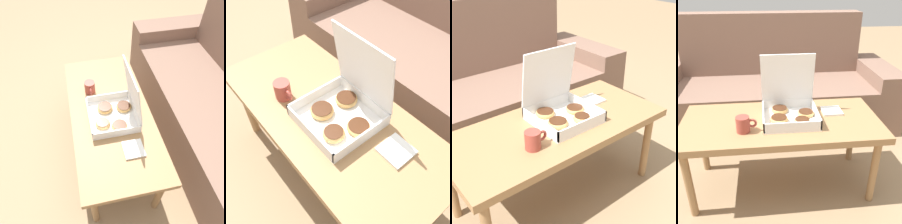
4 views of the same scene
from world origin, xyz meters
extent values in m
plane|color=#937756|center=(0.00, 0.00, 0.00)|extent=(12.00, 12.00, 0.00)
cube|color=#7A5B4C|center=(0.00, 0.65, 0.20)|extent=(1.65, 0.59, 0.41)
cube|color=#7A5B4C|center=(-0.94, 0.75, 0.27)|extent=(0.24, 0.79, 0.53)
cube|color=#997047|center=(0.00, -0.10, 0.46)|extent=(1.17, 0.53, 0.04)
cylinder|color=#997047|center=(-0.52, -0.31, 0.22)|extent=(0.04, 0.04, 0.44)
cylinder|color=#997047|center=(0.52, -0.31, 0.22)|extent=(0.04, 0.04, 0.44)
cylinder|color=#997047|center=(-0.52, 0.10, 0.22)|extent=(0.04, 0.04, 0.44)
cylinder|color=#997047|center=(0.52, 0.10, 0.22)|extent=(0.04, 0.04, 0.44)
cube|color=white|center=(0.05, -0.10, 0.48)|extent=(0.32, 0.31, 0.01)
cube|color=white|center=(0.05, -0.25, 0.51)|extent=(0.32, 0.01, 0.06)
cube|color=white|center=(0.05, 0.05, 0.51)|extent=(0.32, 0.01, 0.06)
cube|color=white|center=(-0.10, -0.10, 0.51)|extent=(0.01, 0.31, 0.06)
cube|color=white|center=(0.21, -0.10, 0.51)|extent=(0.01, 0.31, 0.06)
cube|color=white|center=(0.05, 0.02, 0.69)|extent=(0.32, 0.06, 0.30)
torus|color=tan|center=(-0.01, -0.14, 0.50)|extent=(0.10, 0.10, 0.03)
cylinder|color=#472614|center=(-0.01, -0.14, 0.51)|extent=(0.09, 0.09, 0.01)
torus|color=tan|center=(0.00, -0.01, 0.50)|extent=(0.10, 0.10, 0.03)
cylinder|color=#472614|center=(0.00, -0.01, 0.51)|extent=(0.09, 0.09, 0.01)
torus|color=tan|center=(0.15, -0.07, 0.50)|extent=(0.10, 0.10, 0.03)
cylinder|color=#472614|center=(0.15, -0.07, 0.51)|extent=(0.09, 0.09, 0.01)
torus|color=tan|center=(0.11, -0.18, 0.50)|extent=(0.09, 0.09, 0.03)
cylinder|color=#472614|center=(0.11, -0.18, 0.51)|extent=(0.08, 0.08, 0.01)
cylinder|color=#993D33|center=(-0.21, -0.21, 0.52)|extent=(0.07, 0.07, 0.09)
torus|color=#993D33|center=(-0.16, -0.21, 0.53)|extent=(0.05, 0.01, 0.05)
cube|color=white|center=(0.32, -0.03, 0.48)|extent=(0.12, 0.12, 0.01)
camera|label=1|loc=(0.94, -0.29, 1.60)|focal=35.00mm
camera|label=2|loc=(0.61, -0.56, 1.35)|focal=42.00mm
camera|label=3|loc=(-0.84, -1.20, 1.31)|focal=50.00mm
camera|label=4|loc=(-0.10, -1.45, 1.22)|focal=42.00mm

